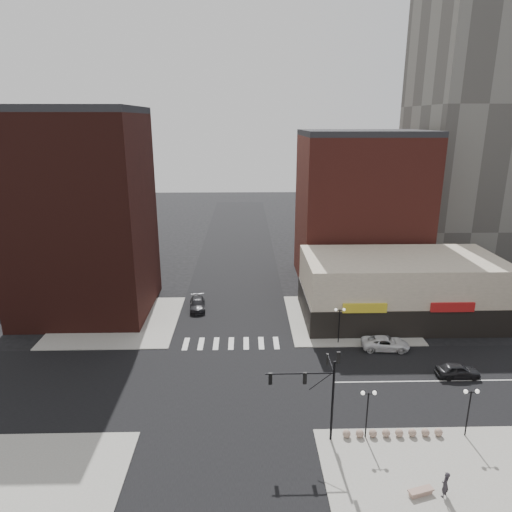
{
  "coord_description": "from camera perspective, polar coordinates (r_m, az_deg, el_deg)",
  "views": [
    {
      "loc": [
        1.6,
        -38.3,
        24.27
      ],
      "look_at": [
        2.66,
        5.92,
        11.0
      ],
      "focal_mm": 32.0,
      "sensor_mm": 36.0,
      "label": 1
    }
  ],
  "objects": [
    {
      "name": "street_lamp_se_b",
      "position": [
        40.76,
        25.19,
        -16.05
      ],
      "size": [
        1.22,
        0.32,
        4.16
      ],
      "color": "black",
      "rests_on": "sidewalk_se"
    },
    {
      "name": "sidewalk_nw",
      "position": [
        60.28,
        -16.9,
        -7.75
      ],
      "size": [
        15.0,
        15.0,
        0.12
      ],
      "primitive_type": "cube",
      "color": "gray",
      "rests_on": "ground"
    },
    {
      "name": "dark_sedan_north",
      "position": [
        61.46,
        -7.33,
        -5.98
      ],
      "size": [
        2.49,
        5.09,
        1.43
      ],
      "primitive_type": "imported",
      "rotation": [
        0.0,
        0.0,
        0.1
      ],
      "color": "black",
      "rests_on": "ground"
    },
    {
      "name": "traffic_signal",
      "position": [
        36.51,
        8.01,
        -15.41
      ],
      "size": [
        5.59,
        3.09,
        7.77
      ],
      "color": "black",
      "rests_on": "ground"
    },
    {
      "name": "sidewalk_ne",
      "position": [
        59.5,
        11.38,
        -7.66
      ],
      "size": [
        15.0,
        15.0,
        0.12
      ],
      "primitive_type": "cube",
      "color": "gray",
      "rests_on": "ground"
    },
    {
      "name": "street_lamp_ne",
      "position": [
        51.89,
        10.4,
        -7.44
      ],
      "size": [
        1.22,
        0.32,
        4.16
      ],
      "color": "black",
      "rests_on": "sidewalk_ne"
    },
    {
      "name": "ground",
      "position": [
        45.37,
        -3.3,
        -15.67
      ],
      "size": [
        240.0,
        240.0,
        0.0
      ],
      "primitive_type": "plane",
      "color": "black",
      "rests_on": "ground"
    },
    {
      "name": "sidewalk_se",
      "position": [
        37.2,
        24.33,
        -25.66
      ],
      "size": [
        18.0,
        14.0,
        0.12
      ],
      "primitive_type": "cube",
      "color": "gray",
      "rests_on": "ground"
    },
    {
      "name": "building_nw",
      "position": [
        61.56,
        -20.96,
        4.57
      ],
      "size": [
        16.0,
        15.0,
        25.0
      ],
      "primitive_type": "cube",
      "color": "#3B1712",
      "rests_on": "ground"
    },
    {
      "name": "road_ew",
      "position": [
        45.37,
        -3.3,
        -15.66
      ],
      "size": [
        200.0,
        14.0,
        0.02
      ],
      "primitive_type": "cube",
      "color": "black",
      "rests_on": "ground"
    },
    {
      "name": "white_suv",
      "position": [
        52.88,
        15.87,
        -10.44
      ],
      "size": [
        5.34,
        2.79,
        1.44
      ],
      "primitive_type": "imported",
      "rotation": [
        0.0,
        0.0,
        1.49
      ],
      "color": "silver",
      "rests_on": "ground"
    },
    {
      "name": "building_ne_midrise",
      "position": [
        71.25,
        12.85,
        5.54
      ],
      "size": [
        18.0,
        15.0,
        22.0
      ],
      "primitive_type": "cube",
      "color": "maroon",
      "rests_on": "ground"
    },
    {
      "name": "dark_sedan_east",
      "position": [
        50.05,
        23.91,
        -12.95
      ],
      "size": [
        4.21,
        1.72,
        1.43
      ],
      "primitive_type": "imported",
      "rotation": [
        0.0,
        0.0,
        1.56
      ],
      "color": "black",
      "rests_on": "ground"
    },
    {
      "name": "building_ne_row",
      "position": [
        60.47,
        17.49,
        -4.4
      ],
      "size": [
        24.2,
        12.2,
        8.0
      ],
      "color": "beige",
      "rests_on": "ground"
    },
    {
      "name": "stone_bench",
      "position": [
        36.13,
        19.89,
        -25.97
      ],
      "size": [
        1.83,
        0.99,
        0.41
      ],
      "rotation": [
        0.0,
        0.0,
        0.27
      ],
      "color": "#9F7D6D",
      "rests_on": "sidewalk_se"
    },
    {
      "name": "road_ns",
      "position": [
        45.36,
        -3.3,
        -15.66
      ],
      "size": [
        14.0,
        200.0,
        0.02
      ],
      "primitive_type": "cube",
      "color": "black",
      "rests_on": "ground"
    },
    {
      "name": "bollard_row",
      "position": [
        40.25,
        16.71,
        -20.42
      ],
      "size": [
        7.98,
        0.63,
        0.63
      ],
      "color": "gray",
      "rests_on": "sidewalk_se"
    },
    {
      "name": "pedestrian",
      "position": [
        36.08,
        22.57,
        -24.86
      ],
      "size": [
        0.81,
        0.79,
        1.87
      ],
      "primitive_type": "imported",
      "rotation": [
        0.0,
        0.0,
        3.88
      ],
      "color": "#29262B",
      "rests_on": "sidewalk_se"
    },
    {
      "name": "building_nw_low",
      "position": [
        81.79,
        -25.6,
        2.13
      ],
      "size": [
        20.0,
        18.0,
        12.0
      ],
      "primitive_type": "cube",
      "color": "#3B1712",
      "rests_on": "ground"
    },
    {
      "name": "street_lamp_se_a",
      "position": [
        38.03,
        13.82,
        -17.32
      ],
      "size": [
        1.22,
        0.32,
        4.16
      ],
      "color": "black",
      "rests_on": "sidewalk_se"
    }
  ]
}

